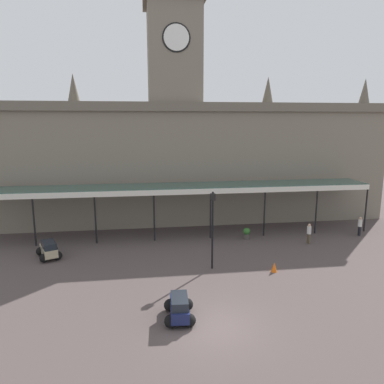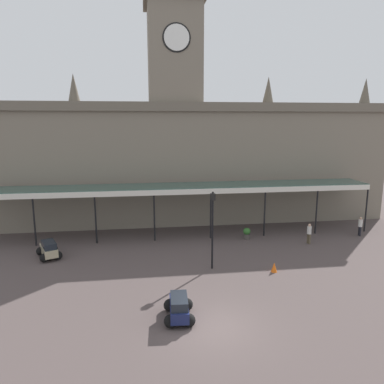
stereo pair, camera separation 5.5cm
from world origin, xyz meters
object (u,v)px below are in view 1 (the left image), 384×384
Objects in this scene: pedestrian_beside_cars at (309,233)px; victorian_lamppost at (213,222)px; traffic_cone at (274,267)px; planter_forecourt_centre at (247,233)px; car_navy_estate at (179,308)px; pedestrian_crossing_forecourt at (360,225)px; car_beige_estate at (49,250)px.

victorian_lamppost is at bearing -156.13° from pedestrian_beside_cars.
planter_forecourt_centre is at bearing 88.81° from traffic_cone.
car_navy_estate is at bearing -139.54° from pedestrian_beside_cars.
pedestrian_crossing_forecourt reaches higher than traffic_cone.
pedestrian_crossing_forecourt is 0.32× the size of victorian_lamppost.
traffic_cone is (15.28, -4.67, -0.24)m from car_beige_estate.
car_beige_estate is at bearing -176.21° from pedestrian_crossing_forecourt.
car_navy_estate is at bearing -115.43° from victorian_lamppost.
traffic_cone is (-10.08, -6.35, -0.59)m from pedestrian_crossing_forecourt.
pedestrian_beside_cars reaches higher than planter_forecourt_centre.
car_beige_estate reaches higher than traffic_cone.
victorian_lamppost is (-8.71, -3.85, 2.35)m from pedestrian_beside_cars.
victorian_lamppost reaches higher than pedestrian_beside_cars.
pedestrian_crossing_forecourt is at bearing 14.39° from pedestrian_beside_cars.
pedestrian_beside_cars reaches higher than car_beige_estate.
planter_forecourt_centre is (-9.94, 0.49, -0.42)m from pedestrian_crossing_forecourt.
victorian_lamppost reaches higher than car_navy_estate.
car_navy_estate is (8.49, -9.55, 0.00)m from car_beige_estate.
traffic_cone is at bearing -17.00° from car_beige_estate.
pedestrian_beside_cars is (20.06, 0.32, 0.34)m from car_beige_estate.
pedestrian_beside_cars is at bearing 23.87° from victorian_lamppost.
traffic_cone is at bearing 35.67° from car_navy_estate.
planter_forecourt_centre is (0.14, 6.84, 0.17)m from traffic_cone.
pedestrian_crossing_forecourt reaches higher than planter_forecourt_centre.
traffic_cone is (-4.78, -4.99, -0.59)m from pedestrian_beside_cars.
car_beige_estate is 12.78m from car_navy_estate.
victorian_lamppost reaches higher than pedestrian_crossing_forecourt.
pedestrian_beside_cars is 1.00× the size of pedestrian_crossing_forecourt.
pedestrian_beside_cars is at bearing 40.46° from car_navy_estate.
planter_forecourt_centre is at bearing 8.00° from car_beige_estate.
planter_forecourt_centre is (15.43, 2.17, -0.07)m from car_beige_estate.
planter_forecourt_centre is (-4.63, 1.85, -0.42)m from pedestrian_beside_cars.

